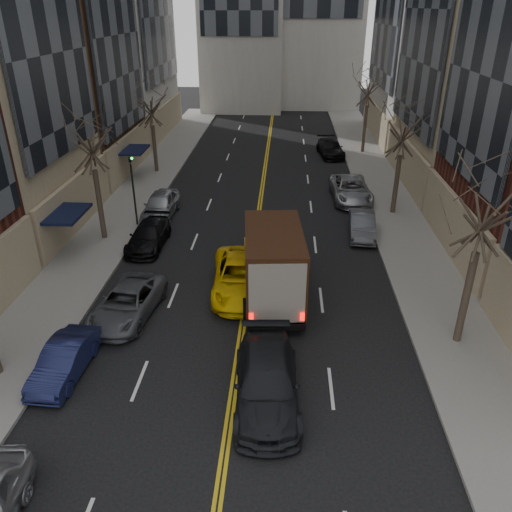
{
  "coord_description": "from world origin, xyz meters",
  "views": [
    {
      "loc": [
        1.6,
        -6.01,
        12.37
      ],
      "look_at": [
        0.44,
        14.02,
        2.2
      ],
      "focal_mm": 35.0,
      "sensor_mm": 36.0,
      "label": 1
    }
  ],
  "objects_px": {
    "observer_sedan": "(267,382)",
    "pedestrian": "(286,266)",
    "taxi": "(241,276)",
    "ups_truck": "(273,263)"
  },
  "relations": [
    {
      "from": "ups_truck",
      "to": "observer_sedan",
      "type": "height_order",
      "value": "ups_truck"
    },
    {
      "from": "ups_truck",
      "to": "pedestrian",
      "type": "distance_m",
      "value": 2.15
    },
    {
      "from": "pedestrian",
      "to": "ups_truck",
      "type": "bearing_deg",
      "value": 179.36
    },
    {
      "from": "ups_truck",
      "to": "pedestrian",
      "type": "xyz_separation_m",
      "value": [
        0.65,
        1.77,
        -1.05
      ]
    },
    {
      "from": "observer_sedan",
      "to": "pedestrian",
      "type": "xyz_separation_m",
      "value": [
        0.65,
        8.57,
        -0.01
      ]
    },
    {
      "from": "observer_sedan",
      "to": "pedestrian",
      "type": "bearing_deg",
      "value": 82.46
    },
    {
      "from": "ups_truck",
      "to": "pedestrian",
      "type": "bearing_deg",
      "value": 65.18
    },
    {
      "from": "taxi",
      "to": "ups_truck",
      "type": "bearing_deg",
      "value": -23.13
    },
    {
      "from": "observer_sedan",
      "to": "pedestrian",
      "type": "distance_m",
      "value": 8.6
    },
    {
      "from": "pedestrian",
      "to": "observer_sedan",
      "type": "bearing_deg",
      "value": -164.84
    }
  ]
}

